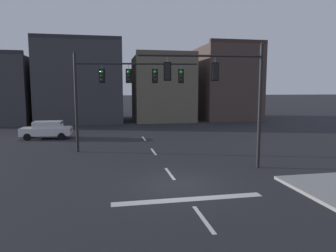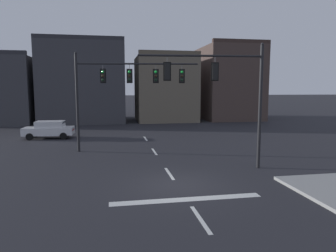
# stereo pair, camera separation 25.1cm
# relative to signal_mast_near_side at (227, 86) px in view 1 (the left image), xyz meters

# --- Properties ---
(ground_plane) EXTENTS (400.00, 400.00, 0.00)m
(ground_plane) POSITION_rel_signal_mast_near_side_xyz_m (-3.36, -2.50, -4.72)
(ground_plane) COLOR #232328
(stop_bar_paint) EXTENTS (6.40, 0.50, 0.01)m
(stop_bar_paint) POSITION_rel_signal_mast_near_side_xyz_m (-3.36, -4.50, -4.71)
(stop_bar_paint) COLOR silver
(stop_bar_paint) RESTS_ON ground
(lane_centreline) EXTENTS (0.16, 26.40, 0.01)m
(lane_centreline) POSITION_rel_signal_mast_near_side_xyz_m (-3.36, -0.50, -4.71)
(lane_centreline) COLOR silver
(lane_centreline) RESTS_ON ground
(signal_mast_near_side) EXTENTS (6.98, 0.84, 7.12)m
(signal_mast_near_side) POSITION_rel_signal_mast_near_side_xyz_m (0.00, 0.00, 0.00)
(signal_mast_near_side) COLOR black
(signal_mast_near_side) RESTS_ON ground
(signal_mast_far_side) EXTENTS (8.71, 1.33, 7.18)m
(signal_mast_far_side) POSITION_rel_signal_mast_near_side_xyz_m (-5.82, 6.10, 0.24)
(signal_mast_far_side) COLOR black
(signal_mast_far_side) RESTS_ON ground
(car_lot_nearside) EXTENTS (4.51, 2.04, 1.61)m
(car_lot_nearside) POSITION_rel_signal_mast_near_side_xyz_m (-12.10, 13.23, -3.86)
(car_lot_nearside) COLOR silver
(car_lot_nearside) RESTS_ON ground
(building_row) EXTENTS (38.80, 11.18, 11.17)m
(building_row) POSITION_rel_signal_mast_near_side_xyz_m (-3.81, 28.39, 0.29)
(building_row) COLOR #38383D
(building_row) RESTS_ON ground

